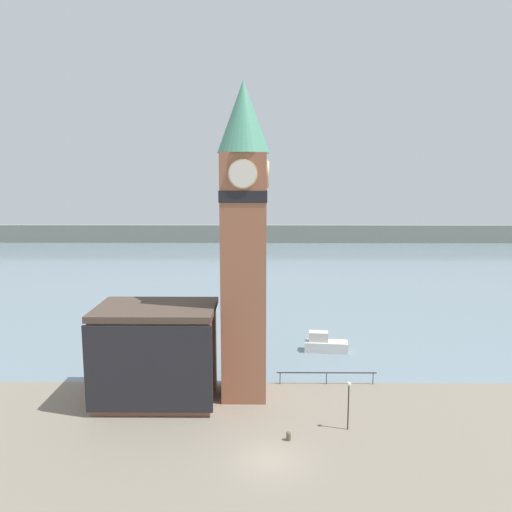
{
  "coord_description": "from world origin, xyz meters",
  "views": [
    {
      "loc": [
        -0.61,
        -29.76,
        17.95
      ],
      "look_at": [
        -0.93,
        7.39,
        12.22
      ],
      "focal_mm": 35.0,
      "sensor_mm": 36.0,
      "label": 1
    }
  ],
  "objects_px": {
    "clock_tower": "(244,235)",
    "lamp_post": "(349,396)",
    "pier_building": "(157,354)",
    "mooring_bollard_near": "(288,436)",
    "boat_near": "(324,344)"
  },
  "relations": [
    {
      "from": "clock_tower",
      "to": "lamp_post",
      "type": "xyz_separation_m",
      "value": [
        7.68,
        -5.75,
        -10.95
      ]
    },
    {
      "from": "clock_tower",
      "to": "lamp_post",
      "type": "distance_m",
      "value": 14.55
    },
    {
      "from": "mooring_bollard_near",
      "to": "lamp_post",
      "type": "bearing_deg",
      "value": 19.49
    },
    {
      "from": "pier_building",
      "to": "clock_tower",
      "type": "bearing_deg",
      "value": 7.54
    },
    {
      "from": "boat_near",
      "to": "lamp_post",
      "type": "xyz_separation_m",
      "value": [
        -0.4,
        -16.63,
        1.79
      ]
    },
    {
      "from": "clock_tower",
      "to": "mooring_bollard_near",
      "type": "distance_m",
      "value": 15.42
    },
    {
      "from": "pier_building",
      "to": "lamp_post",
      "type": "relative_size",
      "value": 2.65
    },
    {
      "from": "boat_near",
      "to": "lamp_post",
      "type": "relative_size",
      "value": 1.28
    },
    {
      "from": "clock_tower",
      "to": "lamp_post",
      "type": "height_order",
      "value": "clock_tower"
    },
    {
      "from": "clock_tower",
      "to": "pier_building",
      "type": "height_order",
      "value": "clock_tower"
    },
    {
      "from": "pier_building",
      "to": "mooring_bollard_near",
      "type": "xyz_separation_m",
      "value": [
        10.37,
        -6.36,
        -3.62
      ]
    },
    {
      "from": "clock_tower",
      "to": "pier_building",
      "type": "xyz_separation_m",
      "value": [
        -7.08,
        -0.94,
        -9.56
      ]
    },
    {
      "from": "mooring_bollard_near",
      "to": "lamp_post",
      "type": "xyz_separation_m",
      "value": [
        4.38,
        1.55,
        2.23
      ]
    },
    {
      "from": "clock_tower",
      "to": "pier_building",
      "type": "relative_size",
      "value": 2.64
    },
    {
      "from": "pier_building",
      "to": "lamp_post",
      "type": "distance_m",
      "value": 15.58
    }
  ]
}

